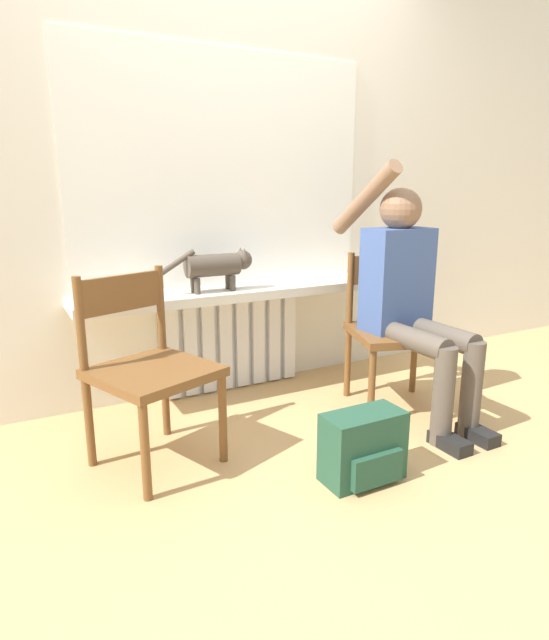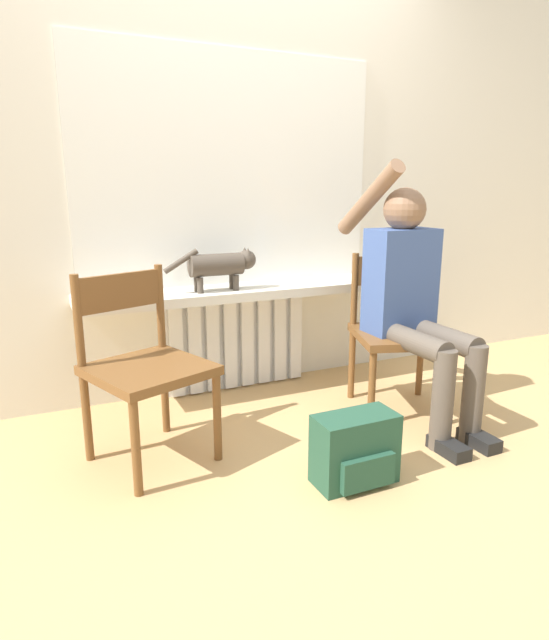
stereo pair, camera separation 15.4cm
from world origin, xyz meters
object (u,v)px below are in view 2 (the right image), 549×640
at_px(cat, 222,265).
at_px(backpack, 356,450).
at_px(person, 413,294).
at_px(chair_left, 144,364).
at_px(chair_right, 398,330).

xyz_separation_m(cat, backpack, (0.19, -1.05, -0.62)).
distance_m(person, backpack, 0.90).
height_order(chair_left, person, person).
xyz_separation_m(chair_left, person, (1.31, -0.12, 0.21)).
xyz_separation_m(chair_right, person, (-0.01, -0.12, 0.21)).
xyz_separation_m(person, cat, (-0.79, 0.61, 0.12)).
relative_size(chair_left, chair_right, 1.00).
relative_size(chair_right, person, 0.64).
bearing_deg(backpack, chair_left, 141.82).
xyz_separation_m(chair_left, backpack, (0.71, -0.56, -0.29)).
bearing_deg(cat, chair_right, -31.51).
bearing_deg(chair_right, cat, 166.93).
bearing_deg(cat, backpack, -80.00).
height_order(chair_left, backpack, chair_left).
distance_m(chair_right, backpack, 0.88).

